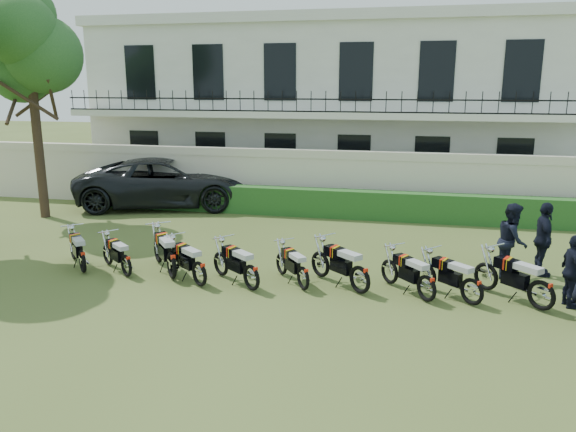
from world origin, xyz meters
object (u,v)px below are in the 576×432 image
motorcycle_1 (126,260)px  motorcycle_3 (199,268)px  officer_4 (512,240)px  motorcycle_8 (472,285)px  motorcycle_4 (251,271)px  motorcycle_6 (360,273)px  officer_5 (544,239)px  motorcycle_5 (303,273)px  motorcycle_9 (542,288)px  tree_west_near (29,46)px  officer_2 (572,271)px  motorcycle_0 (82,256)px  motorcycle_2 (171,259)px  motorcycle_7 (427,282)px  suv (167,182)px

motorcycle_1 → motorcycle_3: motorcycle_3 is taller
officer_4 → motorcycle_8: bearing=162.0°
motorcycle_1 → motorcycle_8: bearing=-51.5°
motorcycle_4 → motorcycle_6: size_ratio=0.97×
motorcycle_1 → officer_5: bearing=-37.7°
motorcycle_5 → motorcycle_9: motorcycle_9 is taller
tree_west_near → officer_2: size_ratio=4.96×
motorcycle_1 → officer_4: bearing=-38.2°
motorcycle_3 → tree_west_near: bearing=93.5°
motorcycle_1 → motorcycle_9: bearing=-51.5°
motorcycle_9 → officer_4: bearing=52.5°
motorcycle_8 → motorcycle_0: bearing=131.7°
motorcycle_0 → tree_west_near: bearing=89.4°
motorcycle_2 → motorcycle_3: size_ratio=1.09×
motorcycle_3 → motorcycle_2: bearing=106.3°
motorcycle_8 → officer_4: 2.49m
motorcycle_6 → motorcycle_9: size_ratio=1.05×
tree_west_near → motorcycle_1: (5.98, -5.25, -5.45)m
motorcycle_7 → officer_5: (2.82, 2.46, 0.46)m
motorcycle_1 → suv: (-2.47, 7.89, 0.50)m
motorcycle_0 → suv: 7.98m
motorcycle_6 → officer_5: (4.29, 2.31, 0.42)m
tree_west_near → suv: tree_west_near is taller
motorcycle_9 → officer_4: size_ratio=0.82×
officer_4 → motorcycle_5: bearing=122.1°
motorcycle_5 → motorcycle_7: (2.77, -0.11, 0.03)m
motorcycle_6 → officer_5: size_ratio=0.87×
motorcycle_7 → motorcycle_6: bearing=133.0°
motorcycle_9 → motorcycle_8: bearing=135.1°
motorcycle_3 → motorcycle_4: (1.27, 0.01, 0.00)m
motorcycle_3 → motorcycle_4: size_ratio=1.00×
motorcycle_8 → officer_4: bearing=15.5°
motorcycle_6 → motorcycle_7: bearing=-55.0°
motorcycle_2 → motorcycle_9: (8.38, -0.13, -0.01)m
tree_west_near → motorcycle_8: size_ratio=5.45×
motorcycle_0 → motorcycle_8: size_ratio=0.98×
motorcycle_2 → motorcycle_0: bearing=143.1°
tree_west_near → motorcycle_7: (13.18, -5.31, -5.42)m
motorcycle_2 → motorcycle_6: (4.57, 0.01, -0.01)m
motorcycle_6 → motorcycle_8: (2.42, -0.14, -0.04)m
motorcycle_2 → officer_5: bearing=-23.7°
motorcycle_3 → motorcycle_4: motorcycle_4 is taller
motorcycle_8 → motorcycle_9: size_ratio=0.95×
motorcycle_2 → motorcycle_8: bearing=-39.4°
officer_4 → motorcycle_4: bearing=120.5°
motorcycle_1 → motorcycle_3: bearing=-58.4°
motorcycle_7 → motorcycle_9: (2.34, 0.01, 0.05)m
tree_west_near → motorcycle_6: size_ratio=4.91×
motorcycle_7 → motorcycle_1: bearing=138.5°
motorcycle_1 → officer_5: size_ratio=0.76×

